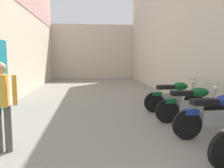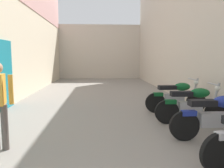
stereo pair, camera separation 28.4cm
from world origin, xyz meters
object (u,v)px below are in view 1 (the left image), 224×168
at_px(motorcycle_fifth, 192,103).
at_px(pedestrian_mid_alley, 2,100).
at_px(motorcycle_fourth, 217,114).
at_px(motorcycle_sixth, 174,96).

bearing_deg(motorcycle_fifth, pedestrian_mid_alley, -161.68).
bearing_deg(motorcycle_fifth, motorcycle_fourth, -90.00).
relative_size(motorcycle_fourth, motorcycle_fifth, 1.00).
bearing_deg(motorcycle_fourth, motorcycle_sixth, 90.00).
xyz_separation_m(motorcycle_fourth, motorcycle_sixth, (-0.00, 2.29, 0.00)).
bearing_deg(motorcycle_sixth, pedestrian_mid_alley, -148.23).
xyz_separation_m(motorcycle_fifth, pedestrian_mid_alley, (-4.08, -1.35, 0.42)).
bearing_deg(motorcycle_fifth, motorcycle_sixth, 90.00).
distance_m(motorcycle_fourth, motorcycle_sixth, 2.29).
xyz_separation_m(motorcycle_fourth, pedestrian_mid_alley, (-4.08, -0.23, 0.42)).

